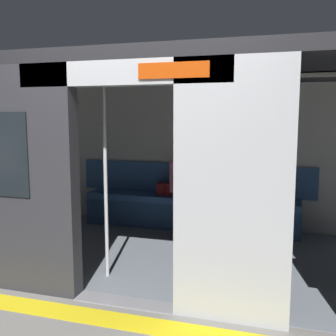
% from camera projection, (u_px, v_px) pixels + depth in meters
% --- Properties ---
extents(ground_plane, '(60.00, 60.00, 0.00)m').
position_uv_depth(ground_plane, '(125.00, 303.00, 3.42)').
color(ground_plane, gray).
extents(platform_edge_strip, '(8.00, 0.24, 0.01)m').
position_uv_depth(platform_edge_strip, '(111.00, 319.00, 3.14)').
color(platform_edge_strip, yellow).
rests_on(platform_edge_strip, ground_plane).
extents(train_car, '(6.40, 2.85, 2.19)m').
position_uv_depth(train_car, '(162.00, 130.00, 4.43)').
color(train_car, '#ADAFB5').
rests_on(train_car, ground_plane).
extents(bench_seat, '(3.09, 0.44, 0.48)m').
position_uv_depth(bench_seat, '(188.00, 204.00, 5.59)').
color(bench_seat, '#38609E').
rests_on(bench_seat, ground_plane).
extents(person_seated, '(0.55, 0.69, 1.20)m').
position_uv_depth(person_seated, '(188.00, 183.00, 5.50)').
color(person_seated, pink).
rests_on(person_seated, ground_plane).
extents(handbag, '(0.26, 0.15, 0.17)m').
position_uv_depth(handbag, '(166.00, 189.00, 5.71)').
color(handbag, maroon).
rests_on(handbag, bench_seat).
extents(book, '(0.24, 0.26, 0.03)m').
position_uv_depth(book, '(219.00, 197.00, 5.47)').
color(book, gold).
rests_on(book, bench_seat).
extents(grab_pole_door, '(0.04, 0.04, 2.05)m').
position_uv_depth(grab_pole_door, '(105.00, 177.00, 3.85)').
color(grab_pole_door, silver).
rests_on(grab_pole_door, ground_plane).
extents(grab_pole_far, '(0.04, 0.04, 2.05)m').
position_uv_depth(grab_pole_far, '(185.00, 180.00, 3.70)').
color(grab_pole_far, silver).
rests_on(grab_pole_far, ground_plane).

